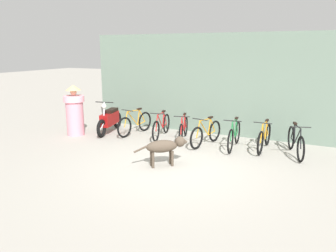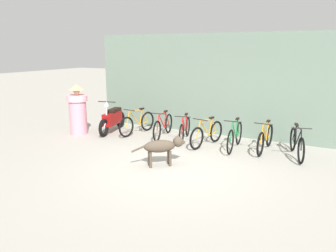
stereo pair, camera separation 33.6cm
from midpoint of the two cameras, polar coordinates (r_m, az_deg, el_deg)
The scene contains 12 objects.
ground_plane at distance 7.45m, azimuth 0.18°, elevation -7.36°, with size 60.00×60.00×0.00m, color #9E998E.
shop_wall_back at distance 10.22m, azimuth 8.45°, elevation 7.09°, with size 8.90×0.20×3.10m.
bicycle_0 at distance 10.35m, azimuth -6.68°, elevation 0.41°, with size 0.46×1.63×0.83m.
bicycle_1 at distance 9.94m, azimuth -2.12°, elevation -0.07°, with size 0.46×1.67×0.81m.
bicycle_2 at distance 9.60m, azimuth 1.71°, elevation -0.58°, with size 0.54×1.58×0.79m.
bicycle_3 at distance 9.14m, azimuth 5.61°, elevation -1.34°, with size 0.49×1.56×0.81m.
bicycle_4 at distance 8.95m, azimuth 10.40°, elevation -1.69°, with size 0.46×1.63×0.84m.
bicycle_5 at distance 8.99m, azimuth 15.40°, elevation -1.99°, with size 0.46×1.61×0.82m.
bicycle_6 at distance 8.80m, azimuth 20.33°, elevation -2.65°, with size 0.60×1.61×0.82m.
motorcycle at distance 10.67m, azimuth -11.01°, elevation 1.09°, with size 0.60×1.80×1.05m.
stray_dog at distance 7.47m, azimuth -1.78°, elevation -3.55°, with size 1.01×0.91×0.67m.
person_in_robes at distance 10.56m, azimuth -16.83°, elevation 2.60°, with size 0.66×0.66×1.56m.
Camera 1 is at (2.83, -6.38, 2.63)m, focal length 35.00 mm.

